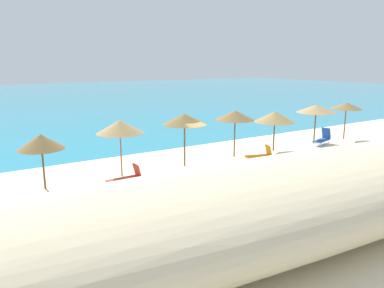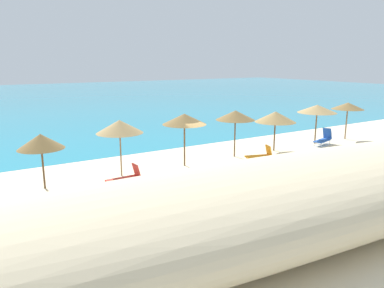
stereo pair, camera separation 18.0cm
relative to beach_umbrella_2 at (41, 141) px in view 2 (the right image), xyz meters
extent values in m
plane|color=beige|center=(8.19, -1.95, -2.19)|extent=(160.00, 160.00, 0.00)
cube|color=teal|center=(8.19, 43.74, -2.19)|extent=(160.00, 79.94, 0.01)
ellipsoid|color=beige|center=(6.82, -9.02, -0.96)|extent=(44.18, 9.07, 2.45)
cylinder|color=brown|center=(0.00, 0.00, -1.19)|extent=(0.08, 0.08, 2.01)
cone|color=olive|center=(0.00, 0.00, 0.01)|extent=(2.05, 2.05, 0.68)
cylinder|color=brown|center=(3.68, -0.06, -1.01)|extent=(0.07, 0.07, 2.36)
cone|color=tan|center=(3.68, -0.06, 0.34)|extent=(2.32, 2.32, 0.65)
cylinder|color=brown|center=(7.34, -0.14, -0.95)|extent=(0.09, 0.09, 2.47)
cone|color=olive|center=(7.34, -0.14, 0.43)|extent=(2.40, 2.40, 0.59)
cylinder|color=brown|center=(10.94, -0.01, -0.99)|extent=(0.08, 0.08, 2.40)
cone|color=olive|center=(10.94, -0.01, 0.35)|extent=(2.35, 2.35, 0.57)
cylinder|color=brown|center=(14.06, -0.16, -1.18)|extent=(0.09, 0.09, 2.03)
cone|color=#9E7F4C|center=(14.06, -0.16, 0.03)|extent=(2.61, 2.61, 0.68)
cylinder|color=brown|center=(18.05, -0.10, -1.02)|extent=(0.10, 0.10, 2.33)
cone|color=tan|center=(18.05, -0.10, 0.27)|extent=(2.67, 2.67, 0.55)
cylinder|color=brown|center=(21.21, -0.24, -1.00)|extent=(0.09, 0.09, 2.38)
cone|color=olive|center=(21.21, -0.24, 0.28)|extent=(2.30, 2.30, 0.49)
cube|color=blue|center=(18.04, -0.73, -1.88)|extent=(1.69, 0.99, 0.07)
cube|color=blue|center=(18.77, -0.53, -1.47)|extent=(0.48, 0.66, 0.79)
cylinder|color=silver|center=(17.32, -0.66, -2.05)|extent=(0.04, 0.04, 0.28)
cylinder|color=silver|center=(17.45, -1.15, -2.05)|extent=(0.04, 0.04, 0.28)
cylinder|color=silver|center=(18.62, -0.31, -2.05)|extent=(0.04, 0.04, 0.28)
cylinder|color=silver|center=(18.76, -0.80, -2.05)|extent=(0.04, 0.04, 0.28)
cube|color=orange|center=(11.41, -1.59, -1.91)|extent=(1.54, 1.01, 0.07)
cube|color=orange|center=(12.05, -1.79, -1.60)|extent=(0.38, 0.64, 0.63)
cylinder|color=silver|center=(10.91, -1.16, -2.07)|extent=(0.04, 0.04, 0.24)
cylinder|color=silver|center=(10.76, -1.66, -2.07)|extent=(0.04, 0.04, 0.24)
cylinder|color=silver|center=(12.07, -1.53, -2.07)|extent=(0.04, 0.04, 0.24)
cylinder|color=silver|center=(11.91, -2.02, -2.07)|extent=(0.04, 0.04, 0.24)
cube|color=red|center=(3.16, -1.55, -1.88)|extent=(1.55, 0.64, 0.07)
cube|color=red|center=(3.87, -1.52, -1.56)|extent=(0.24, 0.58, 0.63)
cylinder|color=silver|center=(2.50, -1.34, -2.05)|extent=(0.04, 0.04, 0.28)
cylinder|color=silver|center=(2.52, -1.83, -2.05)|extent=(0.04, 0.04, 0.28)
cylinder|color=silver|center=(3.79, -1.28, -2.05)|extent=(0.04, 0.04, 0.28)
cylinder|color=silver|center=(3.81, -1.76, -2.05)|extent=(0.04, 0.04, 0.28)
cube|color=blue|center=(-0.64, -2.00, -2.02)|extent=(0.44, 0.57, 0.34)
camera|label=1|loc=(-2.81, -17.02, 3.49)|focal=34.41mm
camera|label=2|loc=(-2.66, -17.12, 3.49)|focal=34.41mm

